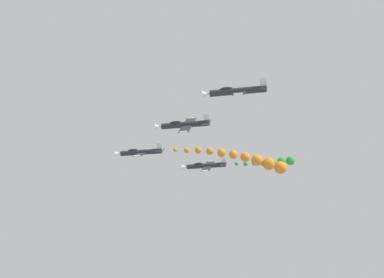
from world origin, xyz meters
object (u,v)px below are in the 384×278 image
at_px(airplane_lead, 140,152).
at_px(airplane_left_inner, 184,125).
at_px(airplane_left_outer, 237,91).
at_px(airplane_right_inner, 205,166).

bearing_deg(airplane_lead, airplane_left_inner, -136.04).
bearing_deg(airplane_left_outer, airplane_right_inner, 17.15).
bearing_deg(airplane_right_inner, airplane_left_inner, -179.01).
xyz_separation_m(airplane_left_inner, airplane_left_outer, (-12.31, -11.12, -0.24)).
bearing_deg(airplane_left_inner, airplane_left_outer, -137.89).
distance_m(airplane_left_inner, airplane_right_inner, 25.16).
relative_size(airplane_left_inner, airplane_left_outer, 1.00).
xyz_separation_m(airplane_right_inner, airplane_left_outer, (-37.46, -11.56, -0.45)).
xyz_separation_m(airplane_left_inner, airplane_right_inner, (25.16, 0.44, 0.20)).
bearing_deg(airplane_right_inner, airplane_left_outer, -162.85).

